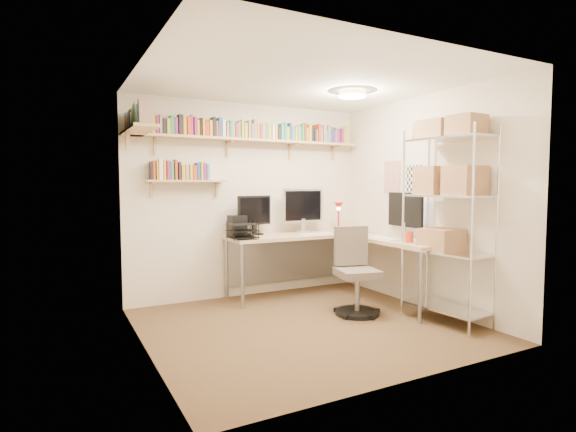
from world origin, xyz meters
The scene contains 6 objects.
ground centered at (0.00, 0.00, 0.00)m, with size 3.20×3.20×0.00m, color #412D1C.
room_shell centered at (0.00, 0.00, 1.55)m, with size 3.24×3.04×2.52m.
wall_shelves centered at (-0.42, 1.30, 2.03)m, with size 3.12×1.09×0.80m.
corner_desk centered at (0.70, 0.92, 0.80)m, with size 2.16×2.06×1.40m.
office_chair centered at (0.71, 0.12, 0.41)m, with size 0.53×0.54×0.98m.
wire_rack centered at (1.36, -0.58, 1.42)m, with size 0.51×0.92×2.15m.
Camera 1 is at (-2.30, -3.94, 1.46)m, focal length 28.00 mm.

